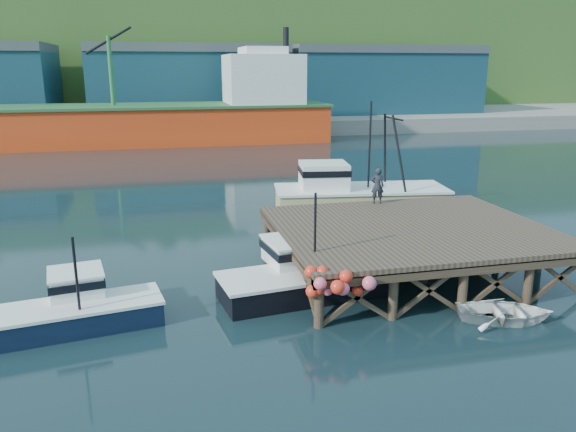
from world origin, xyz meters
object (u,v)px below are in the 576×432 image
object	(u,v)px
boat_black	(305,274)
dockworker	(377,186)
trawler	(357,193)
boat_navy	(79,307)
dinghy	(505,312)

from	to	relation	value
boat_black	dockworker	xyz separation A→B (m)	(5.53, 5.90, 2.24)
trawler	dockworker	size ratio (longest dim) A/B	5.88
boat_black	dockworker	size ratio (longest dim) A/B	4.00
boat_navy	dockworker	world-z (taller)	dockworker
trawler	dockworker	bearing A→B (deg)	-91.51
boat_black	dinghy	size ratio (longest dim) A/B	2.17
trawler	dinghy	distance (m)	15.55
dockworker	boat_black	bearing A→B (deg)	61.57
trawler	dinghy	bearing A→B (deg)	-81.68
dinghy	boat_black	bearing A→B (deg)	75.56
boat_black	dockworker	bearing A→B (deg)	39.37
boat_navy	trawler	size ratio (longest dim) A/B	0.54
boat_navy	dockworker	xyz separation A→B (m)	(14.24, 6.92, 2.34)
boat_black	trawler	world-z (taller)	trawler
boat_navy	dinghy	size ratio (longest dim) A/B	1.73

